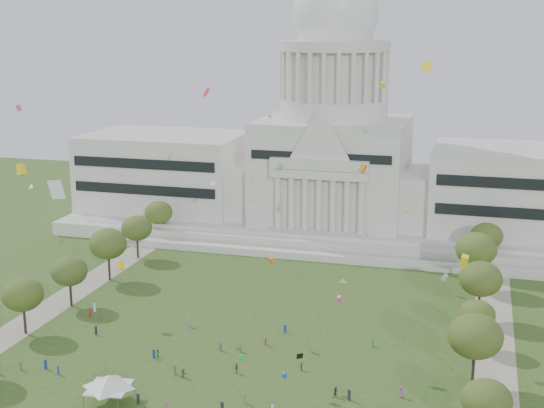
# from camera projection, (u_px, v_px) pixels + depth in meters

# --- Properties ---
(ground) EXTENTS (400.00, 400.00, 0.00)m
(ground) POSITION_uv_depth(u_px,v_px,m) (201.00, 401.00, 127.99)
(ground) COLOR #314B1D
(ground) RESTS_ON ground
(capitol) EXTENTS (160.00, 64.50, 91.30)m
(capitol) POSITION_uv_depth(u_px,v_px,m) (333.00, 159.00, 229.25)
(capitol) COLOR beige
(capitol) RESTS_ON ground
(path_left) EXTENTS (8.00, 160.00, 0.04)m
(path_left) POSITION_uv_depth(u_px,v_px,m) (47.00, 310.00, 168.63)
(path_left) COLOR gray
(path_left) RESTS_ON ground
(path_right) EXTENTS (8.00, 160.00, 0.04)m
(path_right) POSITION_uv_depth(u_px,v_px,m) (494.00, 360.00, 143.55)
(path_right) COLOR gray
(path_right) RESTS_ON ground
(row_tree_r_1) EXTENTS (7.58, 7.58, 10.78)m
(row_tree_r_1) POSITION_uv_depth(u_px,v_px,m) (487.00, 400.00, 112.49)
(row_tree_r_1) COLOR black
(row_tree_r_1) RESTS_ON ground
(row_tree_l_2) EXTENTS (8.42, 8.42, 11.97)m
(row_tree_l_2) POSITION_uv_depth(u_px,v_px,m) (23.00, 295.00, 154.00)
(row_tree_l_2) COLOR black
(row_tree_l_2) RESTS_ON ground
(row_tree_r_2) EXTENTS (9.55, 9.55, 13.58)m
(row_tree_r_2) POSITION_uv_depth(u_px,v_px,m) (475.00, 336.00, 130.54)
(row_tree_r_2) COLOR black
(row_tree_r_2) RESTS_ON ground
(row_tree_l_3) EXTENTS (8.12, 8.12, 11.55)m
(row_tree_l_3) POSITION_uv_depth(u_px,v_px,m) (69.00, 271.00, 169.38)
(row_tree_l_3) COLOR black
(row_tree_l_3) RESTS_ON ground
(row_tree_r_3) EXTENTS (7.01, 7.01, 9.98)m
(row_tree_r_3) POSITION_uv_depth(u_px,v_px,m) (477.00, 315.00, 147.05)
(row_tree_r_3) COLOR black
(row_tree_r_3) RESTS_ON ground
(row_tree_l_4) EXTENTS (9.29, 9.29, 13.21)m
(row_tree_l_4) POSITION_uv_depth(u_px,v_px,m) (108.00, 244.00, 186.44)
(row_tree_l_4) COLOR black
(row_tree_l_4) RESTS_ON ground
(row_tree_r_4) EXTENTS (9.19, 9.19, 13.06)m
(row_tree_r_4) POSITION_uv_depth(u_px,v_px,m) (481.00, 279.00, 161.02)
(row_tree_r_4) COLOR black
(row_tree_r_4) RESTS_ON ground
(row_tree_l_5) EXTENTS (8.33, 8.33, 11.85)m
(row_tree_l_5) POSITION_uv_depth(u_px,v_px,m) (137.00, 228.00, 204.38)
(row_tree_l_5) COLOR black
(row_tree_l_5) RESTS_ON ground
(row_tree_r_5) EXTENTS (9.82, 9.82, 13.96)m
(row_tree_r_5) POSITION_uv_depth(u_px,v_px,m) (476.00, 249.00, 180.09)
(row_tree_r_5) COLOR black
(row_tree_r_5) RESTS_ON ground
(row_tree_l_6) EXTENTS (8.19, 8.19, 11.64)m
(row_tree_l_6) POSITION_uv_depth(u_px,v_px,m) (159.00, 213.00, 221.83)
(row_tree_l_6) COLOR black
(row_tree_l_6) RESTS_ON ground
(row_tree_r_6) EXTENTS (8.42, 8.42, 11.97)m
(row_tree_r_6) POSITION_uv_depth(u_px,v_px,m) (487.00, 236.00, 196.58)
(row_tree_r_6) COLOR black
(row_tree_r_6) RESTS_ON ground
(event_tent) EXTENTS (10.51, 10.51, 5.21)m
(event_tent) POSITION_uv_depth(u_px,v_px,m) (109.00, 381.00, 126.42)
(event_tent) COLOR #4C4C4C
(event_tent) RESTS_ON ground
(person_0) EXTENTS (1.10, 0.95, 1.91)m
(person_0) POSITION_uv_depth(u_px,v_px,m) (401.00, 392.00, 129.04)
(person_0) COLOR #994C8C
(person_0) RESTS_ON ground
(person_2) EXTENTS (1.05, 1.03, 1.87)m
(person_2) POSITION_uv_depth(u_px,v_px,m) (336.00, 392.00, 129.18)
(person_2) COLOR #26262B
(person_2) RESTS_ON ground
(person_3) EXTENTS (1.28, 1.34, 1.89)m
(person_3) POSITION_uv_depth(u_px,v_px,m) (244.00, 398.00, 127.11)
(person_3) COLOR olive
(person_3) RESTS_ON ground
(person_4) EXTENTS (1.01, 1.31, 1.97)m
(person_4) POSITION_uv_depth(u_px,v_px,m) (237.00, 368.00, 138.09)
(person_4) COLOR #33723F
(person_4) RESTS_ON ground
(person_5) EXTENTS (1.69, 1.40, 1.73)m
(person_5) POSITION_uv_depth(u_px,v_px,m) (183.00, 373.00, 136.29)
(person_5) COLOR olive
(person_5) RESTS_ON ground
(person_8) EXTENTS (0.86, 0.77, 1.51)m
(person_8) POSITION_uv_depth(u_px,v_px,m) (158.00, 353.00, 144.88)
(person_8) COLOR #33723F
(person_8) RESTS_ON ground
(person_10) EXTENTS (0.62, 0.99, 1.60)m
(person_10) POSITION_uv_depth(u_px,v_px,m) (301.00, 366.00, 139.20)
(person_10) COLOR #4C4C51
(person_10) RESTS_ON ground
(distant_crowd) EXTENTS (64.49, 36.94, 1.90)m
(distant_crowd) POSITION_uv_depth(u_px,v_px,m) (168.00, 352.00, 144.91)
(distant_crowd) COLOR olive
(distant_crowd) RESTS_ON ground
(kite_swarm) EXTENTS (86.94, 101.03, 66.17)m
(kite_swarm) POSITION_uv_depth(u_px,v_px,m) (244.00, 234.00, 131.72)
(kite_swarm) COLOR yellow
(kite_swarm) RESTS_ON ground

